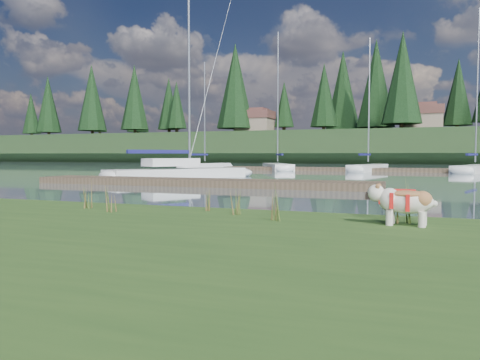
% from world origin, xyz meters
% --- Properties ---
extents(ground, '(200.00, 200.00, 0.00)m').
position_xyz_m(ground, '(0.00, 30.00, 0.00)').
color(ground, slate).
rests_on(ground, ground).
extents(ridge, '(200.00, 20.00, 5.00)m').
position_xyz_m(ridge, '(0.00, 73.00, 2.50)').
color(ridge, '#1D3318').
rests_on(ridge, ground).
extents(bulldog, '(0.98, 0.46, 0.58)m').
position_xyz_m(bulldog, '(4.96, -2.60, 0.71)').
color(bulldog, silver).
rests_on(bulldog, bank).
extents(sailboat_main, '(6.50, 9.40, 13.92)m').
position_xyz_m(sailboat_main, '(-7.43, 14.98, 0.42)').
color(sailboat_main, white).
rests_on(sailboat_main, ground).
extents(dock_near, '(16.00, 2.00, 0.30)m').
position_xyz_m(dock_near, '(-4.00, 9.00, 0.15)').
color(dock_near, '#4C3D2C').
rests_on(dock_near, ground).
extents(dock_far, '(26.00, 2.20, 0.30)m').
position_xyz_m(dock_far, '(2.00, 30.00, 0.15)').
color(dock_far, '#4C3D2C').
rests_on(dock_far, ground).
extents(sailboat_bg_0, '(3.36, 7.01, 10.15)m').
position_xyz_m(sailboat_bg_0, '(-13.36, 30.98, 0.32)').
color(sailboat_bg_0, white).
rests_on(sailboat_bg_0, ground).
extents(sailboat_bg_1, '(5.13, 8.30, 12.50)m').
position_xyz_m(sailboat_bg_1, '(-6.94, 31.82, 0.33)').
color(sailboat_bg_1, white).
rests_on(sailboat_bg_1, ground).
extents(sailboat_bg_2, '(3.04, 7.47, 11.08)m').
position_xyz_m(sailboat_bg_2, '(1.57, 30.96, 0.33)').
color(sailboat_bg_2, white).
rests_on(sailboat_bg_2, ground).
extents(sailboat_bg_3, '(4.46, 8.81, 12.74)m').
position_xyz_m(sailboat_bg_3, '(9.73, 31.51, 0.32)').
color(sailboat_bg_3, white).
rests_on(sailboat_bg_3, ground).
extents(weed_0, '(0.17, 0.14, 0.54)m').
position_xyz_m(weed_0, '(-0.01, -2.75, 0.58)').
color(weed_0, '#475B23').
rests_on(weed_0, bank).
extents(weed_1, '(0.17, 0.14, 0.43)m').
position_xyz_m(weed_1, '(1.58, -2.00, 0.53)').
color(weed_1, '#475B23').
rests_on(weed_1, bank).
extents(weed_2, '(0.17, 0.14, 0.60)m').
position_xyz_m(weed_2, '(3.10, -2.83, 0.60)').
color(weed_2, '#475B23').
rests_on(weed_2, bank).
extents(weed_3, '(0.17, 0.14, 0.59)m').
position_xyz_m(weed_3, '(-0.77, -2.46, 0.60)').
color(weed_3, '#475B23').
rests_on(weed_3, bank).
extents(weed_4, '(0.17, 0.14, 0.50)m').
position_xyz_m(weed_4, '(2.24, -2.33, 0.56)').
color(weed_4, '#475B23').
rests_on(weed_4, bank).
extents(weed_5, '(0.17, 0.14, 0.70)m').
position_xyz_m(weed_5, '(4.93, -2.40, 0.64)').
color(weed_5, '#475B23').
rests_on(weed_5, bank).
extents(mud_lip, '(60.00, 0.50, 0.14)m').
position_xyz_m(mud_lip, '(0.00, -1.60, 0.07)').
color(mud_lip, '#33281C').
rests_on(mud_lip, ground).
extents(conifer_0, '(5.72, 5.72, 14.15)m').
position_xyz_m(conifer_0, '(-55.00, 67.00, 12.64)').
color(conifer_0, '#382619').
rests_on(conifer_0, ridge).
extents(conifer_1, '(4.40, 4.40, 11.30)m').
position_xyz_m(conifer_1, '(-40.00, 71.00, 11.28)').
color(conifer_1, '#382619').
rests_on(conifer_1, ridge).
extents(conifer_2, '(6.60, 6.60, 16.05)m').
position_xyz_m(conifer_2, '(-25.00, 68.00, 13.54)').
color(conifer_2, '#382619').
rests_on(conifer_2, ridge).
extents(conifer_3, '(4.84, 4.84, 12.25)m').
position_xyz_m(conifer_3, '(-10.00, 72.00, 11.74)').
color(conifer_3, '#382619').
rests_on(conifer_3, ridge).
extents(conifer_4, '(6.16, 6.16, 15.10)m').
position_xyz_m(conifer_4, '(3.00, 66.00, 13.09)').
color(conifer_4, '#382619').
rests_on(conifer_4, ridge).
extents(house_0, '(6.30, 5.30, 4.65)m').
position_xyz_m(house_0, '(-22.00, 70.00, 7.31)').
color(house_0, gray).
rests_on(house_0, ridge).
extents(house_1, '(6.30, 5.30, 4.65)m').
position_xyz_m(house_1, '(6.00, 71.00, 7.31)').
color(house_1, gray).
rests_on(house_1, ridge).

